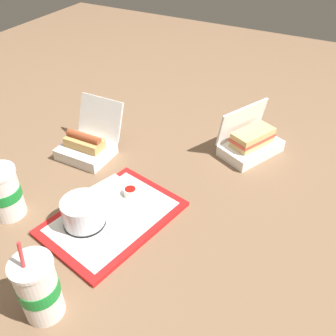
# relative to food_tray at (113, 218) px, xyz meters

# --- Properties ---
(ground_plane) EXTENTS (3.20, 3.20, 0.00)m
(ground_plane) POSITION_rel_food_tray_xyz_m (-0.20, 0.05, -0.01)
(ground_plane) COLOR brown
(food_tray) EXTENTS (0.42, 0.33, 0.01)m
(food_tray) POSITION_rel_food_tray_xyz_m (0.00, 0.00, 0.00)
(food_tray) COLOR red
(food_tray) RESTS_ON ground_plane
(cake_container) EXTENTS (0.12, 0.12, 0.08)m
(cake_container) POSITION_rel_food_tray_xyz_m (0.06, -0.05, 0.04)
(cake_container) COLOR black
(cake_container) RESTS_ON food_tray
(ketchup_cup) EXTENTS (0.04, 0.04, 0.02)m
(ketchup_cup) POSITION_rel_food_tray_xyz_m (-0.10, -0.00, 0.02)
(ketchup_cup) COLOR white
(ketchup_cup) RESTS_ON food_tray
(napkin_stack) EXTENTS (0.13, 0.13, 0.00)m
(napkin_stack) POSITION_rel_food_tray_xyz_m (-0.09, -0.07, 0.01)
(napkin_stack) COLOR white
(napkin_stack) RESTS_ON food_tray
(plastic_fork) EXTENTS (0.11, 0.03, 0.00)m
(plastic_fork) POSITION_rel_food_tray_xyz_m (0.00, 0.04, 0.01)
(plastic_fork) COLOR white
(plastic_fork) RESTS_ON food_tray
(clamshell_hotdog_front) EXTENTS (0.20, 0.17, 0.17)m
(clamshell_hotdog_front) POSITION_rel_food_tray_xyz_m (-0.22, -0.25, 0.03)
(clamshell_hotdog_front) COLOR white
(clamshell_hotdog_front) RESTS_ON ground_plane
(clamshell_sandwich_center) EXTENTS (0.25, 0.21, 0.16)m
(clamshell_sandwich_center) POSITION_rel_food_tray_xyz_m (-0.50, 0.23, 0.04)
(clamshell_sandwich_center) COLOR white
(clamshell_sandwich_center) RESTS_ON ground_plane
(soda_cup_back) EXTENTS (0.10, 0.10, 0.22)m
(soda_cup_back) POSITION_rel_food_tray_xyz_m (0.12, -0.28, 0.07)
(soda_cup_back) COLOR white
(soda_cup_back) RESTS_ON ground_plane
(soda_cup_corner) EXTENTS (0.09, 0.09, 0.23)m
(soda_cup_corner) POSITION_rel_food_tray_xyz_m (0.30, 0.03, 0.08)
(soda_cup_corner) COLOR white
(soda_cup_corner) RESTS_ON ground_plane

